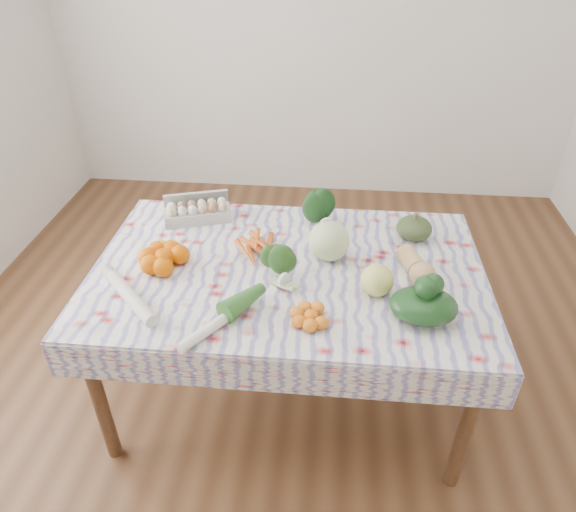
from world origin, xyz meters
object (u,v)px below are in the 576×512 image
Objects in this scene: cabbage at (329,241)px; egg_carton at (198,213)px; kabocha_squash at (414,228)px; grapefruit at (377,280)px; dining_table at (288,283)px; butternut_squash at (416,265)px.

egg_carton is at bearing 157.65° from cabbage.
kabocha_squash is 0.47m from grapefruit.
egg_carton reaches higher than dining_table.
cabbage is at bearing 130.46° from grapefruit.
kabocha_squash is at bearing 27.26° from dining_table.
egg_carton is 0.69m from cabbage.
grapefruit is at bearing -47.79° from egg_carton.
cabbage is at bearing 26.84° from dining_table.
cabbage reaches higher than kabocha_squash.
butternut_squash is 1.78× the size of grapefruit.
egg_carton is 1.06m from butternut_squash.
cabbage reaches higher than butternut_squash.
cabbage is 0.38m from butternut_squash.
grapefruit is (0.84, -0.49, 0.02)m from egg_carton.
butternut_squash is at bearing -94.34° from kabocha_squash.
cabbage is at bearing -152.56° from kabocha_squash.
dining_table is 0.64m from kabocha_squash.
egg_carton is at bearing 149.51° from grapefruit.
butternut_squash is at bearing -0.72° from dining_table.
kabocha_squash is (0.55, 0.29, 0.14)m from dining_table.
butternut_squash is (0.36, -0.09, -0.04)m from cabbage.
butternut_squash is (0.53, -0.01, 0.14)m from dining_table.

